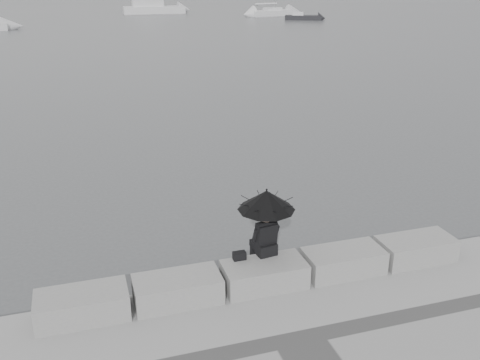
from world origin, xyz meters
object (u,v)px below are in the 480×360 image
object	(u,v)px
seated_person	(267,208)
sailboat_right	(272,12)
motor_cruiser	(154,8)
small_motorboat	(303,17)

from	to	relation	value
seated_person	sailboat_right	size ratio (longest dim) A/B	0.11
motor_cruiser	small_motorboat	bearing A→B (deg)	-43.39
sailboat_right	seated_person	bearing A→B (deg)	-121.09
seated_person	small_motorboat	world-z (taller)	seated_person
sailboat_right	small_motorboat	xyz separation A→B (m)	(1.54, -7.95, -0.21)
seated_person	motor_cruiser	bearing A→B (deg)	75.10
sailboat_right	small_motorboat	size ratio (longest dim) A/B	2.50
motor_cruiser	small_motorboat	world-z (taller)	motor_cruiser
seated_person	sailboat_right	bearing A→B (deg)	61.64
seated_person	sailboat_right	world-z (taller)	sailboat_right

